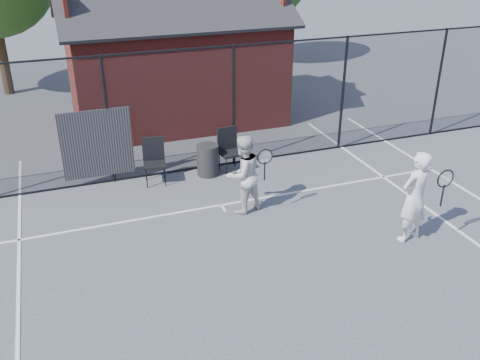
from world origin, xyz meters
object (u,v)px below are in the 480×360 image
object	(u,v)px
player_front	(415,197)
chair_right	(231,151)
player_back	(243,174)
chair_left	(155,162)
clubhouse	(174,66)
waste_bin	(208,160)

from	to	relation	value
player_front	chair_right	size ratio (longest dim) A/B	1.73
chair_right	player_back	bearing A→B (deg)	-107.02
player_back	chair_left	bearing A→B (deg)	127.09
player_front	chair_left	size ratio (longest dim) A/B	1.74
player_back	chair_right	world-z (taller)	player_back
clubhouse	waste_bin	bearing A→B (deg)	-93.99
chair_left	waste_bin	size ratio (longest dim) A/B	1.38
clubhouse	chair_left	bearing A→B (deg)	-109.84
player_front	chair_left	xyz separation A→B (m)	(-4.08, 4.10, -0.39)
player_back	chair_left	xyz separation A→B (m)	(-1.47, 1.94, -0.32)
chair_left	chair_right	distance (m)	1.87
player_front	waste_bin	bearing A→B (deg)	124.11
clubhouse	waste_bin	xyz separation A→B (m)	(-0.31, -4.40, -1.23)
player_back	chair_right	size ratio (longest dim) A/B	1.60
chair_left	clubhouse	bearing A→B (deg)	78.30
player_front	waste_bin	size ratio (longest dim) A/B	2.40
player_back	chair_right	distance (m)	2.03
clubhouse	player_front	distance (m)	8.91
player_back	chair_right	bearing A→B (deg)	78.32
clubhouse	player_back	world-z (taller)	clubhouse
player_back	waste_bin	size ratio (longest dim) A/B	2.22
player_front	waste_bin	xyz separation A→B (m)	(-2.79, 4.12, -0.54)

